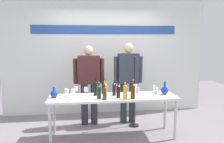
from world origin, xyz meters
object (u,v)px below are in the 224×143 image
(wine_bottle_5, at_px, (105,93))
(wine_glass_left_0, at_px, (67,92))
(wine_glass_left_4, at_px, (86,90))
(wine_glass_left_1, at_px, (66,91))
(wine_bottle_4, at_px, (118,91))
(presenter_left, at_px, (89,80))
(wine_glass_right_5, at_px, (135,87))
(wine_bottle_0, at_px, (125,91))
(wine_glass_left_3, at_px, (73,91))
(wine_glass_right_0, at_px, (154,88))
(wine_glass_left_2, at_px, (76,89))
(presenter_right, at_px, (128,78))
(microphone_stand, at_px, (134,103))
(decanter_blue_right, at_px, (165,90))
(wine_bottle_2, at_px, (114,89))
(wine_bottle_7, at_px, (104,87))
(wine_bottle_3, at_px, (99,92))
(wine_glass_right_4, at_px, (157,89))
(display_table, at_px, (113,100))
(wine_glass_right_3, at_px, (156,93))
(decanter_blue_left, at_px, (54,94))
(wine_glass_right_2, at_px, (134,90))
(wine_bottle_6, at_px, (133,91))
(wine_bottle_1, at_px, (105,90))
(wine_glass_right_1, at_px, (138,90))
(wine_bottle_8, at_px, (95,88))

(wine_bottle_5, bearing_deg, wine_glass_left_0, 164.05)
(wine_glass_left_4, bearing_deg, wine_glass_left_1, -171.06)
(wine_bottle_4, xyz_separation_m, wine_glass_left_4, (-0.57, 0.27, -0.02))
(presenter_left, bearing_deg, wine_glass_right_5, -26.13)
(wine_bottle_0, bearing_deg, wine_glass_left_3, 165.05)
(wine_bottle_0, height_order, wine_glass_right_0, wine_bottle_0)
(wine_glass_left_3, bearing_deg, wine_glass_left_2, 78.00)
(presenter_left, bearing_deg, wine_glass_left_0, -119.72)
(presenter_right, height_order, microphone_stand, presenter_right)
(decanter_blue_right, distance_m, wine_bottle_4, 0.92)
(wine_bottle_2, distance_m, wine_bottle_7, 0.24)
(wine_bottle_3, height_order, wine_glass_right_4, wine_bottle_3)
(display_table, relative_size, presenter_right, 1.34)
(wine_glass_left_3, height_order, wine_glass_right_0, wine_glass_left_3)
(wine_bottle_5, distance_m, wine_glass_right_4, 1.03)
(wine_glass_left_4, relative_size, wine_glass_right_4, 1.09)
(decanter_blue_right, distance_m, wine_glass_left_3, 1.70)
(wine_glass_right_3, height_order, wine_glass_right_5, wine_glass_right_5)
(decanter_blue_left, xyz_separation_m, microphone_stand, (1.55, 0.41, -0.35))
(presenter_left, distance_m, wine_bottle_4, 0.95)
(presenter_right, xyz_separation_m, wine_glass_right_2, (-0.01, -0.63, -0.12))
(wine_bottle_6, xyz_separation_m, wine_glass_right_0, (0.51, 0.41, -0.05))
(wine_glass_right_5, bearing_deg, wine_bottle_6, -108.19)
(presenter_left, height_order, wine_bottle_6, presenter_left)
(wine_bottle_1, relative_size, wine_bottle_5, 1.17)
(wine_bottle_4, height_order, wine_glass_right_4, wine_bottle_4)
(wine_glass_left_0, xyz_separation_m, wine_glass_left_3, (0.10, 0.05, -0.00))
(wine_glass_left_3, distance_m, wine_glass_right_1, 1.16)
(presenter_right, relative_size, wine_bottle_8, 5.09)
(wine_bottle_1, height_order, wine_bottle_6, wine_bottle_6)
(wine_glass_right_1, bearing_deg, wine_glass_left_2, 163.38)
(display_table, distance_m, wine_bottle_6, 0.44)
(wine_bottle_7, height_order, microphone_stand, microphone_stand)
(wine_bottle_0, relative_size, wine_glass_right_0, 2.28)
(wine_glass_left_2, bearing_deg, wine_glass_left_4, -26.54)
(wine_glass_left_1, height_order, wine_glass_right_1, wine_glass_right_1)
(wine_bottle_6, bearing_deg, microphone_stand, 74.77)
(wine_bottle_5, relative_size, wine_glass_right_0, 2.06)
(wine_bottle_5, height_order, wine_bottle_8, wine_bottle_8)
(decanter_blue_right, xyz_separation_m, wine_bottle_6, (-0.67, -0.26, 0.07))
(wine_bottle_7, relative_size, wine_glass_right_3, 2.31)
(wine_bottle_7, bearing_deg, microphone_stand, 20.33)
(presenter_left, bearing_deg, display_table, -58.77)
(wine_bottle_4, distance_m, wine_glass_right_5, 0.54)
(wine_bottle_4, bearing_deg, decanter_blue_right, 9.96)
(wine_bottle_2, relative_size, wine_glass_left_4, 1.96)
(wine_bottle_7, distance_m, wine_glass_right_1, 0.66)
(wine_bottle_5, relative_size, wine_glass_left_2, 1.94)
(presenter_left, height_order, wine_glass_left_1, presenter_left)
(wine_bottle_8, xyz_separation_m, wine_glass_right_4, (1.14, -0.06, -0.04))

